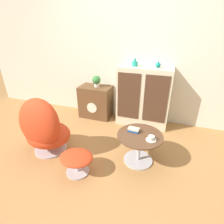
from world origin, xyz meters
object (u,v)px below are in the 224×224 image
Objects in this scene: vase_inner_left at (158,65)px; book_stack at (134,130)px; egg_chair at (44,129)px; vase_leftmost at (135,63)px; potted_plant at (96,80)px; sideboard at (143,97)px; ottoman at (77,159)px; teacup at (151,138)px; tv_console at (96,102)px; coffee_table at (139,144)px.

book_stack is at bearing -98.36° from vase_inner_left.
egg_chair is 7.06× the size of vase_leftmost.
potted_plant is at bearing 79.01° from egg_chair.
sideboard is 10.85× the size of vase_inner_left.
potted_plant is (-1.13, -0.00, -0.37)m from vase_inner_left.
ottoman is at bearing -109.81° from sideboard.
vase_inner_left is 0.46× the size of potted_plant.
potted_plant reaches higher than book_stack.
vase_leftmost reaches higher than teacup.
book_stack is (0.24, -1.02, -0.68)m from vase_leftmost.
potted_plant is at bearing 179.84° from sideboard.
vase_inner_left reaches higher than egg_chair.
vase_inner_left reaches higher than tv_console.
vase_leftmost reaches higher than vase_inner_left.
vase_inner_left is at bearing 0.07° from potted_plant.
egg_chair is (-0.23, -1.33, 0.08)m from tv_console.
teacup is 0.28m from book_stack.
tv_console is 1.49× the size of ottoman.
egg_chair is at bearing -131.85° from sideboard.
tv_console is at bearing -179.86° from vase_leftmost.
egg_chair is 1.81m from vase_leftmost.
ottoman is 0.85m from coffee_table.
egg_chair is 2.09× the size of ottoman.
potted_plant is 1.45m from book_stack.
coffee_table is (0.15, -1.07, -0.27)m from sideboard.
tv_console is at bearing -179.00° from potted_plant.
coffee_table is at bearing -92.58° from vase_inner_left.
teacup is (1.23, -1.14, -0.32)m from potted_plant.
vase_leftmost is at bearing 0.14° from tv_console.
book_stack is at bearing 153.57° from teacup.
coffee_table is 4.55× the size of teacup.
sideboard is 0.95m from potted_plant.
egg_chair is (-1.19, -1.32, -0.15)m from sideboard.
tv_console reaches higher than ottoman.
coffee_table is 1.42m from vase_leftmost.
vase_leftmost is (-0.20, 0.00, 0.59)m from sideboard.
book_stack is at bearing 41.19° from ottoman.
coffee_table is 2.74× the size of potted_plant.
tv_console is 1.42m from vase_inner_left.
egg_chair is at bearing 160.68° from ottoman.
tv_console is 0.71× the size of egg_chair.
egg_chair reaches higher than potted_plant.
egg_chair is 1.50m from teacup.
ottoman is at bearing -115.96° from vase_inner_left.
teacup is at bearing -75.26° from sideboard.
sideboard is 1.18m from teacup.
ottoman is 4.27× the size of vase_inner_left.
teacup reaches higher than book_stack.
egg_chair is at bearing -136.17° from vase_inner_left.
potted_plant is at bearing 103.51° from ottoman.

